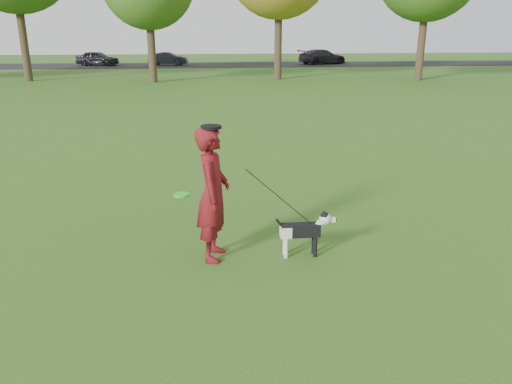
{
  "coord_description": "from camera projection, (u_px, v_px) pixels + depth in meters",
  "views": [
    {
      "loc": [
        -0.83,
        -6.85,
        3.27
      ],
      "look_at": [
        -0.12,
        0.13,
        0.95
      ],
      "focal_mm": 35.0,
      "sensor_mm": 36.0,
      "label": 1
    }
  ],
  "objects": [
    {
      "name": "man_held_items",
      "position": [
        261.0,
        185.0,
        7.14
      ],
      "size": [
        2.04,
        0.31,
        1.52
      ],
      "color": "#1DE81D",
      "rests_on": "ground"
    },
    {
      "name": "car_left",
      "position": [
        97.0,
        58.0,
        44.17
      ],
      "size": [
        3.95,
        2.33,
        1.26
      ],
      "primitive_type": "imported",
      "rotation": [
        0.0,
        0.0,
        1.33
      ],
      "color": "black",
      "rests_on": "road"
    },
    {
      "name": "car_right",
      "position": [
        322.0,
        57.0,
        46.11
      ],
      "size": [
        4.92,
        3.29,
        1.32
      ],
      "primitive_type": "imported",
      "rotation": [
        0.0,
        0.0,
        1.92
      ],
      "color": "black",
      "rests_on": "road"
    },
    {
      "name": "road",
      "position": [
        213.0,
        65.0,
        45.35
      ],
      "size": [
        120.0,
        7.0,
        0.02
      ],
      "primitive_type": "cube",
      "color": "black",
      "rests_on": "ground"
    },
    {
      "name": "dog",
      "position": [
        305.0,
        229.0,
        7.4
      ],
      "size": [
        0.92,
        0.18,
        0.7
      ],
      "color": "black",
      "rests_on": "ground"
    },
    {
      "name": "man",
      "position": [
        213.0,
        194.0,
        7.17
      ],
      "size": [
        0.58,
        0.79,
        1.98
      ],
      "primitive_type": "imported",
      "rotation": [
        0.0,
        0.0,
        1.41
      ],
      "color": "#5A0C17",
      "rests_on": "ground"
    },
    {
      "name": "ground",
      "position": [
        265.0,
        254.0,
        7.58
      ],
      "size": [
        120.0,
        120.0,
        0.0
      ],
      "primitive_type": "plane",
      "color": "#285116",
      "rests_on": "ground"
    },
    {
      "name": "car_mid",
      "position": [
        168.0,
        59.0,
        44.79
      ],
      "size": [
        3.57,
        1.72,
        1.13
      ],
      "primitive_type": "imported",
      "rotation": [
        0.0,
        0.0,
        1.41
      ],
      "color": "black",
      "rests_on": "road"
    }
  ]
}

